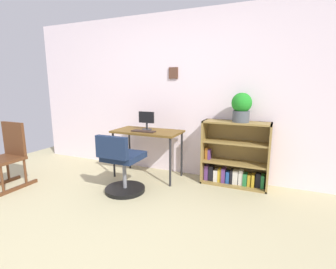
{
  "coord_description": "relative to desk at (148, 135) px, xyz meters",
  "views": [
    {
      "loc": [
        1.48,
        -1.5,
        1.38
      ],
      "look_at": [
        0.19,
        1.45,
        0.74
      ],
      "focal_mm": 27.0,
      "sensor_mm": 36.0,
      "label": 1
    }
  ],
  "objects": [
    {
      "name": "potted_plant_on_shelf",
      "position": [
        1.3,
        0.16,
        0.45
      ],
      "size": [
        0.26,
        0.26,
        0.38
      ],
      "color": "#474C51",
      "rests_on": "bookshelf_low"
    },
    {
      "name": "rocking_chair",
      "position": [
        -1.54,
        -1.09,
        -0.2
      ],
      "size": [
        0.42,
        0.64,
        0.88
      ],
      "color": "#522E19",
      "rests_on": "ground_plane"
    },
    {
      "name": "bookshelf_low",
      "position": [
        1.24,
        0.22,
        -0.27
      ],
      "size": [
        0.89,
        0.3,
        0.89
      ],
      "color": "olive",
      "rests_on": "ground_plane"
    },
    {
      "name": "wall_back",
      "position": [
        0.26,
        0.41,
        0.56
      ],
      "size": [
        5.2,
        0.12,
        2.42
      ],
      "color": "silver",
      "rests_on": "ground_plane"
    },
    {
      "name": "ground_plane",
      "position": [
        0.26,
        -1.74,
        -0.65
      ],
      "size": [
        6.24,
        6.24,
        0.0
      ],
      "primitive_type": "plane",
      "color": "tan"
    },
    {
      "name": "monitor",
      "position": [
        -0.04,
        0.04,
        0.21
      ],
      "size": [
        0.25,
        0.15,
        0.27
      ],
      "color": "#262628",
      "rests_on": "desk"
    },
    {
      "name": "keyboard",
      "position": [
        -0.0,
        -0.12,
        0.07
      ],
      "size": [
        0.35,
        0.12,
        0.02
      ],
      "primitive_type": "cube",
      "color": "#30221C",
      "rests_on": "desk"
    },
    {
      "name": "desk",
      "position": [
        0.0,
        0.0,
        0.0
      ],
      "size": [
        1.0,
        0.52,
        0.71
      ],
      "color": "brown",
      "rests_on": "ground_plane"
    },
    {
      "name": "office_chair",
      "position": [
        -0.02,
        -0.67,
        -0.3
      ],
      "size": [
        0.52,
        0.55,
        0.78
      ],
      "color": "black",
      "rests_on": "ground_plane"
    }
  ]
}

